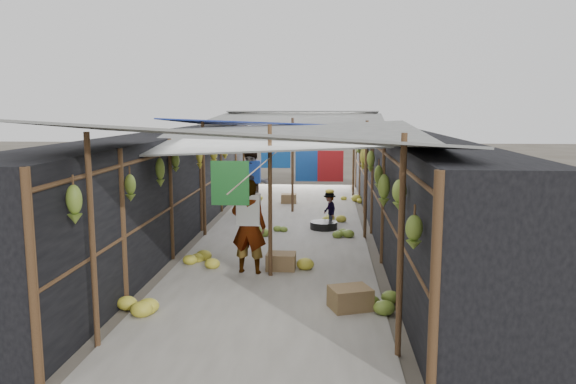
% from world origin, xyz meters
% --- Properties ---
extents(ground, '(80.00, 80.00, 0.00)m').
position_xyz_m(ground, '(0.00, 0.00, 0.00)').
color(ground, '#6B6356').
rests_on(ground, ground).
extents(aisle_slab, '(3.60, 16.00, 0.02)m').
position_xyz_m(aisle_slab, '(0.00, 6.50, 0.01)').
color(aisle_slab, '#9E998E').
rests_on(aisle_slab, ground).
extents(stall_left, '(1.40, 15.00, 2.30)m').
position_xyz_m(stall_left, '(-2.70, 6.50, 1.15)').
color(stall_left, black).
rests_on(stall_left, ground).
extents(stall_right, '(1.40, 15.00, 2.30)m').
position_xyz_m(stall_right, '(2.70, 6.50, 1.15)').
color(stall_right, black).
rests_on(stall_right, ground).
extents(crate_near, '(0.52, 0.42, 0.31)m').
position_xyz_m(crate_near, '(0.15, 3.40, 0.15)').
color(crate_near, brown).
rests_on(crate_near, ground).
extents(crate_mid, '(0.68, 0.61, 0.33)m').
position_xyz_m(crate_mid, '(1.30, 1.48, 0.17)').
color(crate_mid, brown).
rests_on(crate_mid, ground).
extents(crate_back, '(0.47, 0.39, 0.29)m').
position_xyz_m(crate_back, '(-0.20, 10.39, 0.15)').
color(crate_back, brown).
rests_on(crate_back, ground).
extents(black_basin, '(0.64, 0.64, 0.19)m').
position_xyz_m(black_basin, '(0.88, 6.81, 0.10)').
color(black_basin, black).
rests_on(black_basin, ground).
extents(vendor_elderly, '(0.66, 0.47, 1.68)m').
position_xyz_m(vendor_elderly, '(-0.39, 3.15, 0.84)').
color(vendor_elderly, white).
rests_on(vendor_elderly, ground).
extents(shopper_blue, '(0.99, 0.83, 1.81)m').
position_xyz_m(shopper_blue, '(-0.97, 8.04, 0.90)').
color(shopper_blue, '#1C4A8F').
rests_on(shopper_blue, ground).
extents(vendor_seated, '(0.50, 0.63, 0.85)m').
position_xyz_m(vendor_seated, '(1.02, 7.21, 0.43)').
color(vendor_seated, '#4E4944').
rests_on(vendor_seated, ground).
extents(market_canopy, '(5.62, 15.20, 2.77)m').
position_xyz_m(market_canopy, '(0.03, 6.81, 2.41)').
color(market_canopy, brown).
rests_on(market_canopy, ground).
extents(hanging_bananas, '(3.95, 13.76, 0.79)m').
position_xyz_m(hanging_bananas, '(0.06, 6.19, 1.70)').
color(hanging_bananas, olive).
rests_on(hanging_bananas, ground).
extents(floor_bananas, '(3.96, 10.21, 0.35)m').
position_xyz_m(floor_bananas, '(-0.00, 6.12, 0.16)').
color(floor_bananas, olive).
rests_on(floor_bananas, ground).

